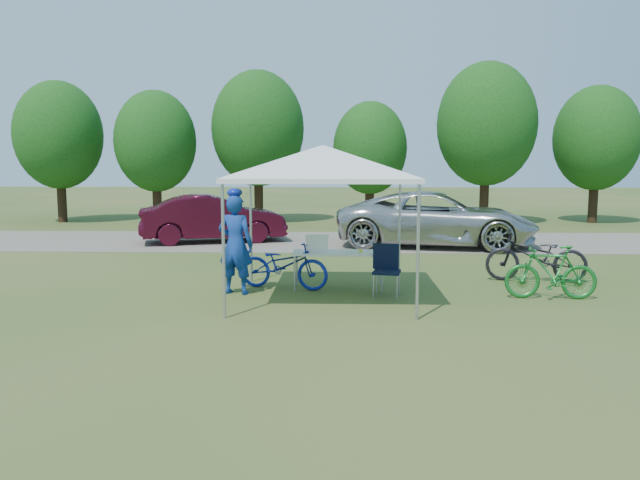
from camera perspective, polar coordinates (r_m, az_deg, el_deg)
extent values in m
plane|color=#2D5119|center=(11.26, 0.26, -5.33)|extent=(100.00, 100.00, 0.00)
cube|color=gray|center=(19.15, 0.90, -0.13)|extent=(24.00, 5.00, 0.02)
cylinder|color=#A5A5AA|center=(9.76, -8.81, -1.08)|extent=(0.05, 0.05, 2.10)
cylinder|color=#A5A5AA|center=(9.67, 8.95, -1.16)|extent=(0.05, 0.05, 2.10)
cylinder|color=#A5A5AA|center=(12.70, -6.34, 0.85)|extent=(0.05, 0.05, 2.10)
cylinder|color=#A5A5AA|center=(12.63, 7.27, 0.80)|extent=(0.05, 0.05, 2.10)
cube|color=white|center=(11.00, 0.27, 5.62)|extent=(3.15, 3.15, 0.08)
pyramid|color=white|center=(11.00, 0.27, 8.69)|extent=(4.53, 4.53, 0.55)
cylinder|color=#382314|center=(27.47, -22.53, 3.49)|extent=(0.36, 0.36, 1.89)
ellipsoid|color=#144711|center=(27.45, -22.79, 8.84)|extent=(3.46, 3.46, 4.32)
cylinder|color=#382314|center=(25.80, -14.66, 3.45)|extent=(0.36, 0.36, 1.75)
ellipsoid|color=#144711|center=(25.76, -14.83, 8.73)|extent=(3.20, 3.20, 4.00)
cylinder|color=#382314|center=(25.55, -5.63, 3.93)|extent=(0.36, 0.36, 2.03)
ellipsoid|color=#144711|center=(25.54, -5.70, 10.11)|extent=(3.71, 3.71, 4.64)
cylinder|color=#382314|center=(25.18, 4.55, 3.41)|extent=(0.36, 0.36, 1.61)
ellipsoid|color=#144711|center=(25.13, 4.60, 8.39)|extent=(2.94, 2.94, 3.68)
cylinder|color=#382314|center=(25.48, 14.77, 3.80)|extent=(0.36, 0.36, 2.10)
ellipsoid|color=#144711|center=(25.48, 14.98, 10.20)|extent=(3.84, 3.84, 4.80)
cylinder|color=#382314|center=(27.41, 23.70, 3.36)|extent=(0.36, 0.36, 1.82)
ellipsoid|color=#144711|center=(27.38, 23.96, 8.52)|extent=(3.33, 3.33, 4.16)
cube|color=white|center=(12.00, 1.70, -1.17)|extent=(1.75, 0.73, 0.04)
cylinder|color=#A5A5AA|center=(11.78, -2.33, -3.09)|extent=(0.04, 0.04, 0.68)
cylinder|color=#A5A5AA|center=(11.78, 5.71, -3.13)|extent=(0.04, 0.04, 0.68)
cylinder|color=#A5A5AA|center=(12.39, -2.13, -2.58)|extent=(0.04, 0.04, 0.68)
cylinder|color=#A5A5AA|center=(12.39, 5.52, -2.61)|extent=(0.04, 0.04, 0.68)
cube|color=black|center=(11.40, 6.12, -2.93)|extent=(0.56, 0.56, 0.04)
cube|color=black|center=(11.59, 6.05, -1.49)|extent=(0.48, 0.13, 0.48)
cylinder|color=#A5A5AA|center=(11.22, 5.10, -4.30)|extent=(0.02, 0.02, 0.42)
cylinder|color=#A5A5AA|center=(11.26, 7.26, -4.29)|extent=(0.02, 0.02, 0.42)
cylinder|color=#A5A5AA|center=(11.64, 4.98, -3.88)|extent=(0.02, 0.02, 0.42)
cylinder|color=#A5A5AA|center=(11.67, 7.06, -3.88)|extent=(0.02, 0.02, 0.42)
cube|color=white|center=(11.99, -0.27, -0.41)|extent=(0.42, 0.28, 0.28)
cube|color=white|center=(11.97, -0.27, 0.34)|extent=(0.44, 0.30, 0.04)
cylinder|color=yellow|center=(11.95, 3.73, -0.98)|extent=(0.07, 0.07, 0.05)
imported|color=navy|center=(11.59, -7.73, -0.41)|extent=(0.76, 0.60, 1.84)
imported|color=#11249A|center=(12.03, -3.33, -2.27)|extent=(1.88, 1.07, 0.93)
imported|color=#1A762A|center=(11.84, 20.36, -2.78)|extent=(1.63, 0.56, 0.97)
imported|color=black|center=(13.44, 19.18, -1.41)|extent=(2.09, 1.01, 1.05)
imported|color=beige|center=(18.27, 10.59, 1.91)|extent=(5.99, 3.46, 1.57)
imported|color=#410A1B|center=(19.17, -9.77, 1.96)|extent=(4.59, 2.70, 1.43)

